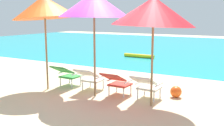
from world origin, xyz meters
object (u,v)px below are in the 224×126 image
Objects in this scene: lounge_chair_far_left at (67,73)px; beach_umbrella_right at (153,11)px; swim_buoy at (139,56)px; lounge_chair_near_right at (117,81)px; lounge_chair_far_right at (146,85)px; beach_umbrella_left at (45,7)px; lounge_chair_near_left at (90,77)px; beach_ball at (176,92)px; beach_umbrella_center at (94,5)px.

lounge_chair_far_left is 3.36m from beach_umbrella_right.
beach_umbrella_right reaches higher than swim_buoy.
lounge_chair_near_right is 0.81m from lounge_chair_far_right.
lounge_chair_far_left is at bearing 176.22° from lounge_chair_near_right.
beach_umbrella_left reaches higher than beach_umbrella_right.
lounge_chair_near_left is at bearing -78.22° from swim_buoy.
lounge_chair_near_right reaches higher than beach_ball.
lounge_chair_far_right is at bearing 4.48° from lounge_chair_near_right.
lounge_chair_far_left is 0.86m from lounge_chair_near_left.
lounge_chair_near_left is at bearing -2.82° from lounge_chair_far_left.
lounge_chair_far_left is at bearing -85.77° from swim_buoy.
lounge_chair_near_right is (2.22, -6.41, 0.31)m from swim_buoy.
lounge_chair_far_right is 0.33× the size of beach_umbrella_left.
beach_umbrella_left is at bearing -124.77° from lounge_chair_far_left.
lounge_chair_far_left reaches higher than swim_buoy.
lounge_chair_far_right is at bearing 127.56° from beach_umbrella_right.
lounge_chair_far_right is (3.03, -6.34, 0.31)m from swim_buoy.
beach_umbrella_center is at bearing 179.30° from beach_umbrella_right.
beach_umbrella_center reaches higher than lounge_chair_far_left.
beach_umbrella_left reaches higher than lounge_chair_far_left.
lounge_chair_near_left is at bearing 175.32° from lounge_chair_near_right.
lounge_chair_far_right is at bearing 14.01° from beach_umbrella_center.
lounge_chair_near_left is at bearing -165.11° from beach_ball.
beach_umbrella_right is at bearing -8.05° from lounge_chair_far_left.
beach_umbrella_left is (0.14, -6.75, 2.22)m from swim_buoy.
beach_umbrella_right reaches higher than lounge_chair_near_right.
beach_umbrella_left is 3.16m from beach_umbrella_right.
lounge_chair_near_left and lounge_chair_near_right have the same top height.
lounge_chair_far_right is 0.88m from beach_ball.
lounge_chair_far_right is 3.49m from beach_umbrella_left.
lounge_chair_far_right is at bearing -64.48° from swim_buoy.
lounge_chair_far_right is at bearing -1.19° from lounge_chair_far_left.
beach_umbrella_right is at bearing -63.78° from swim_buoy.
beach_umbrella_center is (-1.31, -0.33, 1.96)m from lounge_chair_far_right.
swim_buoy is 6.79m from lounge_chair_near_right.
lounge_chair_far_right is 0.33× the size of beach_umbrella_center.
beach_ball is at bearing 10.19° from lounge_chair_far_left.
swim_buoy is 0.63× the size of beach_umbrella_right.
lounge_chair_near_right reaches higher than swim_buoy.
beach_umbrella_center is at bearing 3.06° from beach_umbrella_left.
lounge_chair_near_left is at bearing 179.63° from lounge_chair_far_right.
lounge_chair_near_left is 3.01× the size of beach_ball.
beach_ball is at bearing 16.57° from beach_umbrella_left.
lounge_chair_near_left is at bearing 169.72° from beach_umbrella_right.
beach_umbrella_center is (1.25, -0.38, 1.96)m from lounge_chair_far_left.
beach_umbrella_right is 2.27m from beach_ball.
lounge_chair_near_right is at bearing 9.51° from beach_umbrella_left.
lounge_chair_far_left is 0.35× the size of beach_umbrella_right.
lounge_chair_near_left is 2.02m from beach_umbrella_center.
swim_buoy is 7.03m from lounge_chair_far_right.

